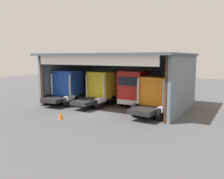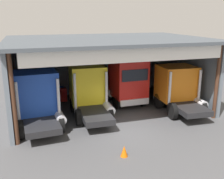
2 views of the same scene
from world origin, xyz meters
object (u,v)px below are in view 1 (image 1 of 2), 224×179
Objects in this scene: truck_blue_center_right_bay at (67,87)px; truck_orange_left_bay at (155,95)px; oil_drum at (111,94)px; truck_red_center_bay at (134,88)px; traffic_cone at (61,116)px; truck_yellow_center_left_bay at (100,88)px; tool_cart at (107,94)px.

truck_orange_left_bay is at bearing -3.76° from truck_blue_center_right_bay.
oil_drum is at bearing 146.64° from truck_orange_left_bay.
truck_blue_center_right_bay reaches higher than oil_drum.
truck_red_center_bay is 3.84m from truck_orange_left_bay.
truck_blue_center_right_bay is 8.05× the size of traffic_cone.
truck_orange_left_bay is 9.63m from oil_drum.
truck_blue_center_right_bay reaches higher than truck_yellow_center_left_bay.
tool_cart is at bearing -94.81° from oil_drum.
truck_yellow_center_left_bay is at bearing 13.34° from truck_blue_center_right_bay.
truck_orange_left_bay is (3.03, -2.35, -0.16)m from truck_red_center_bay.
truck_yellow_center_left_bay reaches higher than oil_drum.
truck_yellow_center_left_bay is 1.08× the size of truck_red_center_bay.
truck_blue_center_right_bay is 7.04m from truck_red_center_bay.
truck_red_center_bay is at bearing 68.46° from traffic_cone.
truck_blue_center_right_bay reaches higher than traffic_cone.
truck_red_center_bay reaches higher than oil_drum.
truck_yellow_center_left_bay is 4.19m from tool_cart.
truck_blue_center_right_bay is 9.68m from truck_orange_left_bay.
truck_blue_center_right_bay is 0.96× the size of truck_orange_left_bay.
truck_yellow_center_left_bay is 5.00m from oil_drum.
tool_cart reaches higher than oil_drum.
truck_orange_left_bay is at bearing -31.89° from tool_cart.
truck_red_center_bay is (6.65, 2.29, 0.06)m from truck_blue_center_right_bay.
truck_yellow_center_left_bay is (3.44, 1.04, -0.08)m from truck_blue_center_right_bay.
truck_red_center_bay reaches higher than truck_yellow_center_left_bay.
truck_yellow_center_left_bay is 5.61× the size of oil_drum.
tool_cart is at bearing 100.29° from traffic_cone.
truck_blue_center_right_bay is 0.95× the size of truck_red_center_bay.
traffic_cone is (1.71, -10.75, -0.18)m from oil_drum.
truck_yellow_center_left_bay is 9.14× the size of traffic_cone.
truck_red_center_bay is (3.21, 1.26, 0.14)m from truck_yellow_center_left_bay.
oil_drum is (2.03, 5.66, -1.34)m from truck_blue_center_right_bay.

